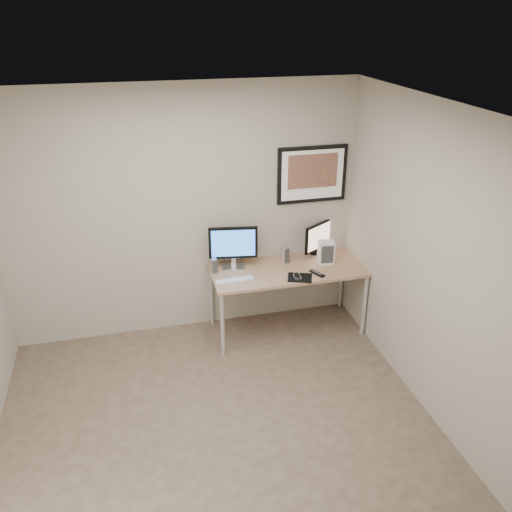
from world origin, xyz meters
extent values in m
plane|color=#4A3E2E|center=(0.00, 0.00, 0.00)|extent=(3.60, 3.60, 0.00)
plane|color=white|center=(0.00, 0.00, 2.60)|extent=(3.60, 3.60, 0.00)
plane|color=gray|center=(0.00, 1.70, 1.30)|extent=(3.60, 0.00, 3.60)
plane|color=gray|center=(1.80, 0.00, 1.30)|extent=(0.00, 3.40, 3.40)
cube|color=#8C5D43|center=(1.00, 1.35, 0.71)|extent=(1.60, 0.70, 0.03)
cylinder|color=silver|center=(0.24, 1.04, 0.35)|extent=(0.04, 0.04, 0.70)
cylinder|color=silver|center=(0.24, 1.66, 0.35)|extent=(0.04, 0.04, 0.70)
cylinder|color=silver|center=(1.76, 1.04, 0.35)|extent=(0.04, 0.04, 0.70)
cylinder|color=silver|center=(1.76, 1.66, 0.35)|extent=(0.04, 0.04, 0.70)
cube|color=black|center=(1.35, 1.68, 1.62)|extent=(0.75, 0.03, 0.60)
cube|color=white|center=(1.35, 1.67, 1.62)|extent=(0.67, 0.00, 0.52)
cube|color=orange|center=(1.35, 1.66, 1.66)|extent=(0.54, 0.00, 0.36)
cube|color=silver|center=(0.46, 1.51, 0.74)|extent=(0.26, 0.20, 0.02)
cube|color=silver|center=(0.46, 1.51, 0.80)|extent=(0.05, 0.04, 0.10)
cube|color=black|center=(0.46, 1.51, 1.02)|extent=(0.50, 0.11, 0.34)
cube|color=blue|center=(0.46, 1.49, 1.02)|extent=(0.44, 0.08, 0.29)
cube|color=black|center=(1.44, 1.62, 0.74)|extent=(0.22, 0.19, 0.02)
cube|color=black|center=(1.44, 1.62, 0.77)|extent=(0.06, 0.05, 0.04)
cube|color=black|center=(1.44, 1.62, 0.94)|extent=(0.40, 0.27, 0.30)
cube|color=#CFAB8C|center=(1.44, 1.61, 0.94)|extent=(0.35, 0.23, 0.26)
cylinder|color=silver|center=(0.24, 1.44, 0.81)|extent=(0.08, 0.08, 0.16)
cylinder|color=silver|center=(1.01, 1.48, 0.83)|extent=(0.10, 0.10, 0.19)
cube|color=silver|center=(0.41, 1.22, 0.74)|extent=(0.40, 0.13, 0.01)
cube|color=black|center=(1.06, 1.12, 0.73)|extent=(0.30, 0.28, 0.00)
ellipsoid|color=black|center=(1.03, 1.12, 0.75)|extent=(0.07, 0.12, 0.04)
cube|color=black|center=(1.25, 1.15, 0.74)|extent=(0.12, 0.19, 0.02)
cube|color=white|center=(1.43, 1.38, 0.85)|extent=(0.18, 0.14, 0.25)
camera|label=1|loc=(-0.57, -3.46, 3.23)|focal=38.00mm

